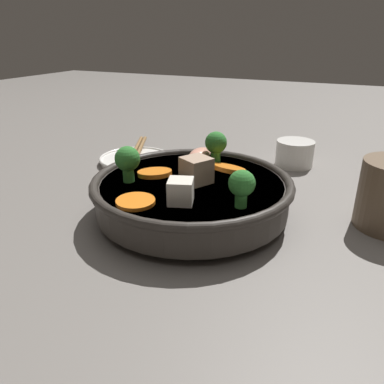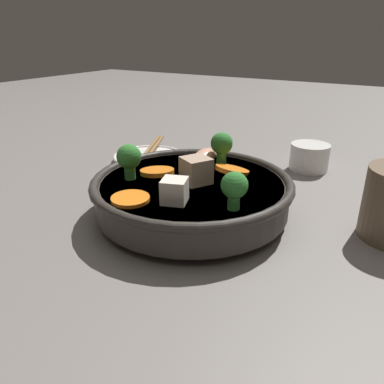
% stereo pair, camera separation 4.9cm
% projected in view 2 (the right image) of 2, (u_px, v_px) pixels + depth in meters
% --- Properties ---
extents(ground_plane, '(3.00, 3.00, 0.00)m').
position_uv_depth(ground_plane, '(192.00, 214.00, 0.51)').
color(ground_plane, slate).
extents(stirfry_bowl, '(0.26, 0.26, 0.09)m').
position_uv_depth(stirfry_bowl, '(192.00, 190.00, 0.49)').
color(stirfry_bowl, '#38332D').
rests_on(stirfry_bowl, ground_plane).
extents(side_saucer, '(0.13, 0.13, 0.01)m').
position_uv_depth(side_saucer, '(149.00, 158.00, 0.71)').
color(side_saucer, white).
rests_on(side_saucer, ground_plane).
extents(tea_cup, '(0.07, 0.07, 0.05)m').
position_uv_depth(tea_cup, '(309.00, 157.00, 0.66)').
color(tea_cup, white).
rests_on(tea_cup, ground_plane).
extents(chopsticks_pair, '(0.11, 0.22, 0.01)m').
position_uv_depth(chopsticks_pair, '(149.00, 153.00, 0.71)').
color(chopsticks_pair, olive).
rests_on(chopsticks_pair, side_saucer).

